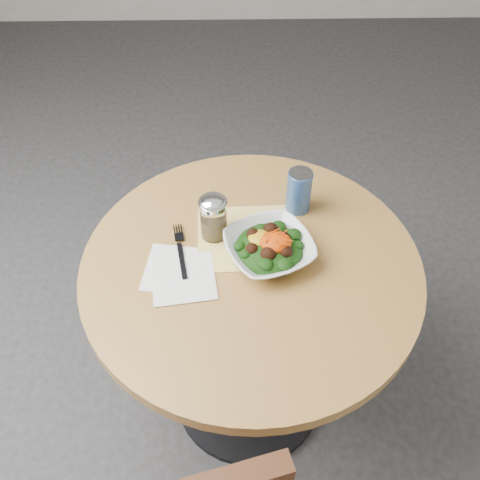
{
  "coord_description": "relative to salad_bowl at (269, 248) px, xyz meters",
  "views": [
    {
      "loc": [
        -0.05,
        -0.9,
        1.83
      ],
      "look_at": [
        -0.03,
        0.03,
        0.81
      ],
      "focal_mm": 40.0,
      "sensor_mm": 36.0,
      "label": 1
    }
  ],
  "objects": [
    {
      "name": "paper_napkins",
      "position": [
        -0.23,
        -0.06,
        -0.03
      ],
      "size": [
        0.2,
        0.21,
        0.0
      ],
      "color": "white",
      "rests_on": "table"
    },
    {
      "name": "spice_shaker",
      "position": [
        -0.15,
        0.08,
        0.04
      ],
      "size": [
        0.08,
        0.08,
        0.14
      ],
      "color": "silver",
      "rests_on": "table"
    },
    {
      "name": "salad_bowl",
      "position": [
        0.0,
        0.0,
        0.0
      ],
      "size": [
        0.29,
        0.29,
        0.08
      ],
      "color": "white",
      "rests_on": "table"
    },
    {
      "name": "beverage_can",
      "position": [
        0.09,
        0.18,
        0.03
      ],
      "size": [
        0.07,
        0.07,
        0.13
      ],
      "color": "navy",
      "rests_on": "table"
    },
    {
      "name": "fork",
      "position": [
        -0.24,
        0.02,
        -0.03
      ],
      "size": [
        0.05,
        0.2,
        0.0
      ],
      "color": "black",
      "rests_on": "table"
    },
    {
      "name": "cloth_napkin",
      "position": [
        -0.06,
        0.07,
        -0.03
      ],
      "size": [
        0.27,
        0.25,
        0.0
      ],
      "primitive_type": "cube",
      "rotation": [
        0.0,
        0.0,
        0.03
      ],
      "color": "yellow",
      "rests_on": "table"
    },
    {
      "name": "table",
      "position": [
        -0.05,
        -0.02,
        -0.23
      ],
      "size": [
        0.9,
        0.9,
        0.75
      ],
      "color": "black",
      "rests_on": "ground"
    },
    {
      "name": "ground",
      "position": [
        -0.05,
        -0.02,
        -0.78
      ],
      "size": [
        6.0,
        6.0,
        0.0
      ],
      "primitive_type": "plane",
      "color": "#2A2B2D",
      "rests_on": "ground"
    }
  ]
}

